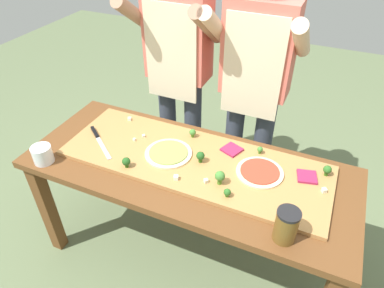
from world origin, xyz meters
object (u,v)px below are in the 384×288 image
at_px(pizza_whole_pesto_green, 168,153).
at_px(cheese_crumble_c, 144,136).
at_px(broccoli_floret_center_left, 327,170).
at_px(pizza_slice_far_right, 232,150).
at_px(cheese_crumble_a, 324,190).
at_px(broccoli_floret_front_mid, 193,133).
at_px(cheese_crumble_b, 176,177).
at_px(cheese_crumble_d, 206,181).
at_px(broccoli_floret_back_right, 260,150).
at_px(broccoli_floret_center_right, 126,162).
at_px(broccoli_floret_front_right, 220,177).
at_px(broccoli_floret_front_left, 200,156).
at_px(cheese_crumble_e, 134,139).
at_px(prep_table, 188,180).
at_px(pizza_whole_tomato_red, 260,172).
at_px(cook_left, 178,63).
at_px(chefs_knife, 98,138).
at_px(sauce_jar, 286,226).
at_px(pizza_slice_near_right, 307,177).
at_px(flour_cup, 43,155).
at_px(broccoli_floret_back_mid, 227,192).
at_px(cheese_crumble_f, 130,119).
at_px(cook_right, 255,77).

xyz_separation_m(pizza_whole_pesto_green, cheese_crumble_c, (-0.20, 0.08, 0.00)).
bearing_deg(broccoli_floret_center_left, pizza_slice_far_right, -179.79).
bearing_deg(cheese_crumble_a, broccoli_floret_front_mid, 168.47).
distance_m(cheese_crumble_b, cheese_crumble_d, 0.15).
distance_m(broccoli_floret_back_right, broccoli_floret_center_right, 0.70).
height_order(broccoli_floret_back_right, broccoli_floret_front_right, broccoli_floret_front_right).
bearing_deg(broccoli_floret_front_left, cheese_crumble_e, 177.12).
relative_size(prep_table, broccoli_floret_back_right, 40.86).
xyz_separation_m(pizza_whole_tomato_red, cook_left, (-0.71, 0.56, 0.22)).
distance_m(cheese_crumble_d, cook_left, 0.91).
height_order(chefs_knife, cheese_crumble_c, chefs_knife).
bearing_deg(cheese_crumble_b, pizza_whole_pesto_green, 127.22).
bearing_deg(sauce_jar, pizza_slice_near_right, 85.63).
bearing_deg(pizza_slice_near_right, flour_cup, -162.43).
bearing_deg(prep_table, chefs_knife, -178.39).
xyz_separation_m(cheese_crumble_b, flour_cup, (-0.71, -0.14, 0.01)).
height_order(broccoli_floret_center_left, broccoli_floret_front_right, broccoli_floret_front_right).
bearing_deg(broccoli_floret_back_right, cheese_crumble_d, -118.94).
xyz_separation_m(broccoli_floret_front_mid, broccoli_floret_center_right, (-0.20, -0.37, 0.00)).
bearing_deg(cheese_crumble_d, chefs_knife, 173.25).
relative_size(chefs_knife, broccoli_floret_center_left, 4.70).
bearing_deg(cheese_crumble_c, sauce_jar, -22.24).
relative_size(prep_table, broccoli_floret_center_right, 30.22).
relative_size(pizza_whole_pesto_green, flour_cup, 2.44).
height_order(broccoli_floret_back_mid, cheese_crumble_f, broccoli_floret_back_mid).
height_order(broccoli_floret_front_left, cook_left, cook_left).
xyz_separation_m(broccoli_floret_front_right, cheese_crumble_b, (-0.21, -0.06, -0.03)).
height_order(broccoli_floret_front_right, cook_right, cook_right).
height_order(cheese_crumble_d, cheese_crumble_f, same).
height_order(cheese_crumble_b, cheese_crumble_f, cheese_crumble_b).
xyz_separation_m(pizza_slice_far_right, cheese_crumble_d, (-0.03, -0.29, 0.00)).
xyz_separation_m(cheese_crumble_b, sauce_jar, (0.56, -0.12, 0.05)).
bearing_deg(chefs_knife, broccoli_floret_front_left, 4.54).
bearing_deg(cook_right, broccoli_floret_back_right, -68.12).
relative_size(broccoli_floret_back_right, sauce_jar, 0.27).
distance_m(cheese_crumble_d, sauce_jar, 0.44).
height_order(cheese_crumble_a, cheese_crumble_f, cheese_crumble_a).
distance_m(cheese_crumble_e, cook_right, 0.80).
height_order(prep_table, cheese_crumble_f, cheese_crumble_f).
bearing_deg(pizza_slice_near_right, broccoli_floret_front_mid, 172.71).
bearing_deg(pizza_slice_near_right, pizza_slice_far_right, 172.32).
distance_m(chefs_knife, broccoli_floret_front_mid, 0.54).
distance_m(cheese_crumble_d, flour_cup, 0.87).
distance_m(pizza_whole_tomato_red, pizza_slice_near_right, 0.23).
bearing_deg(pizza_slice_near_right, chefs_knife, -172.48).
bearing_deg(cheese_crumble_b, cheese_crumble_c, 143.25).
height_order(broccoli_floret_center_left, cheese_crumble_d, broccoli_floret_center_left).
height_order(broccoli_floret_front_mid, broccoli_floret_center_right, broccoli_floret_center_right).
bearing_deg(cheese_crumble_c, pizza_slice_far_right, 9.85).
bearing_deg(pizza_slice_near_right, cheese_crumble_e, -175.07).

